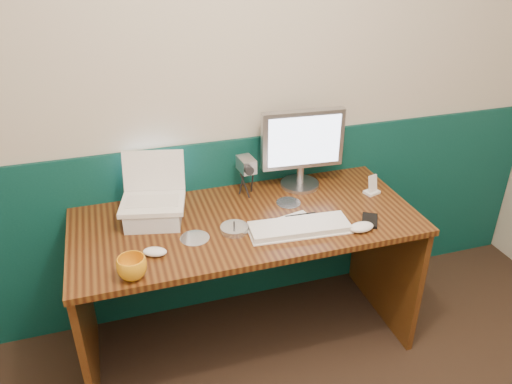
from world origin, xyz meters
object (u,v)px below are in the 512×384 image
object	(u,v)px
monitor	(301,149)
desk	(247,283)
mug	(132,268)
keyboard	(299,228)
camcorder	(246,175)
laptop	(150,183)

from	to	relation	value
monitor	desk	bearing A→B (deg)	-142.20
monitor	mug	size ratio (longest dim) A/B	3.59
monitor	keyboard	distance (m)	0.47
desk	camcorder	distance (m)	0.54
desk	mug	distance (m)	0.74
laptop	camcorder	world-z (taller)	laptop
mug	keyboard	bearing A→B (deg)	9.35
mug	camcorder	distance (m)	0.80
keyboard	camcorder	size ratio (longest dim) A/B	2.03
desk	keyboard	xyz separation A→B (m)	(0.20, -0.16, 0.39)
desk	keyboard	distance (m)	0.47
desk	laptop	bearing A→B (deg)	166.05
monitor	keyboard	xyz separation A→B (m)	(-0.16, -0.40, -0.20)
laptop	keyboard	distance (m)	0.69
laptop	monitor	size ratio (longest dim) A/B	0.68
laptop	desk	bearing A→B (deg)	-1.02
camcorder	desk	bearing A→B (deg)	-112.13
keyboard	mug	xyz separation A→B (m)	(-0.74, -0.12, 0.03)
mug	camcorder	xyz separation A→B (m)	(0.61, 0.51, 0.06)
laptop	mug	size ratio (longest dim) A/B	2.44
mug	monitor	bearing A→B (deg)	30.10
monitor	camcorder	distance (m)	0.31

